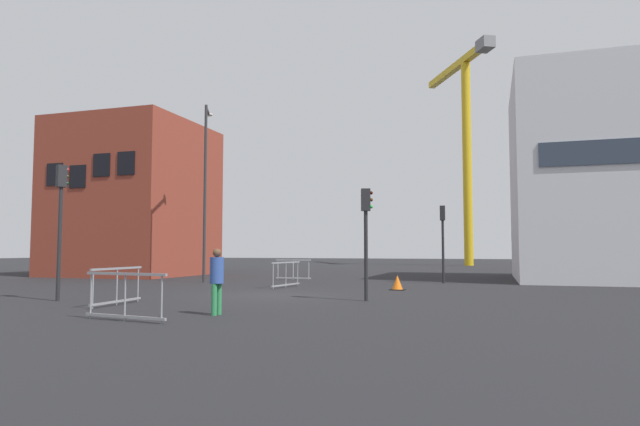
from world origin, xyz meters
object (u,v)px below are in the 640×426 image
(traffic_light_island, at_px, (366,224))
(traffic_light_median, at_px, (61,210))
(construction_crane, at_px, (466,127))
(streetlamp_tall, at_px, (206,179))
(traffic_cone_on_verge, at_px, (397,283))
(pedestrian_walking, at_px, (217,277))
(traffic_light_verge, at_px, (443,231))

(traffic_light_island, height_order, traffic_light_median, traffic_light_median)
(construction_crane, relative_size, traffic_light_island, 6.17)
(construction_crane, height_order, streetlamp_tall, construction_crane)
(traffic_light_island, bearing_deg, traffic_cone_on_verge, 88.21)
(construction_crane, relative_size, traffic_light_median, 5.08)
(traffic_light_median, height_order, pedestrian_walking, traffic_light_median)
(traffic_light_verge, distance_m, traffic_cone_on_verge, 5.59)
(streetlamp_tall, relative_size, traffic_light_verge, 2.39)
(traffic_light_island, height_order, traffic_cone_on_verge, traffic_light_island)
(traffic_light_verge, relative_size, traffic_light_median, 0.87)
(construction_crane, xyz_separation_m, streetlamp_tall, (-11.26, -32.97, -9.00))
(construction_crane, height_order, traffic_light_island, construction_crane)
(construction_crane, distance_m, traffic_light_island, 41.99)
(streetlamp_tall, relative_size, traffic_light_island, 2.51)
(construction_crane, xyz_separation_m, pedestrian_walking, (-4.15, -44.98, -13.16))
(traffic_light_median, xyz_separation_m, traffic_cone_on_verge, (9.34, 7.79, -2.57))
(pedestrian_walking, height_order, traffic_cone_on_verge, pedestrian_walking)
(construction_crane, xyz_separation_m, traffic_light_verge, (0.09, -30.44, -11.59))
(streetlamp_tall, relative_size, pedestrian_walking, 5.45)
(streetlamp_tall, height_order, pedestrian_walking, streetlamp_tall)
(traffic_light_median, bearing_deg, pedestrian_walking, -15.62)
(construction_crane, distance_m, traffic_cone_on_verge, 38.01)
(traffic_light_verge, bearing_deg, streetlamp_tall, -167.44)
(traffic_light_median, distance_m, traffic_cone_on_verge, 12.43)
(streetlamp_tall, xyz_separation_m, traffic_cone_on_verge, (9.97, -2.41, -4.82))
(construction_crane, distance_m, streetlamp_tall, 35.99)
(traffic_light_verge, bearing_deg, traffic_cone_on_verge, -105.64)
(construction_crane, bearing_deg, pedestrian_walking, -95.27)
(streetlamp_tall, distance_m, traffic_cone_on_verge, 11.34)
(traffic_light_verge, bearing_deg, pedestrian_walking, -106.25)
(pedestrian_walking, bearing_deg, traffic_light_median, 164.38)
(streetlamp_tall, distance_m, pedestrian_walking, 14.57)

